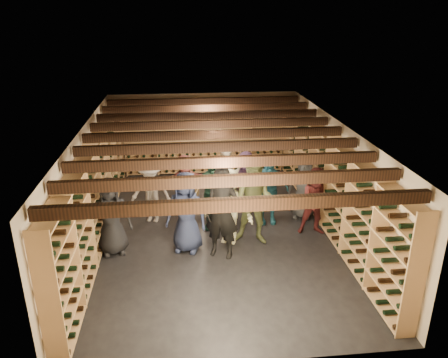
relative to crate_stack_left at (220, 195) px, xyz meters
name	(u,v)px	position (x,y,z in m)	size (l,w,h in m)	color
ground	(216,231)	(-0.23, -1.43, -0.26)	(8.00, 8.00, 0.00)	black
walls	(216,182)	(-0.23, -1.43, 0.95)	(5.52, 8.02, 2.40)	beige
ceiling	(215,128)	(-0.23, -1.43, 2.15)	(5.50, 8.00, 0.01)	beige
ceiling_joists	(215,134)	(-0.23, -1.43, 2.01)	(5.40, 7.12, 0.18)	black
wine_rack_left	(95,192)	(-2.80, -1.43, 0.82)	(0.32, 7.50, 2.15)	tan
wine_rack_right	(330,182)	(2.34, -1.43, 0.82)	(0.32, 7.50, 2.15)	tan
wine_rack_back	(204,138)	(-0.23, 2.40, 0.82)	(4.70, 0.30, 2.15)	tan
crate_stack_left	(220,195)	(0.00, 0.00, 0.00)	(0.53, 0.37, 0.51)	#A38556
crate_stack_right	(188,187)	(-0.80, 0.62, 0.00)	(0.56, 0.44, 0.51)	#A38556
crate_loose	(231,196)	(0.31, 0.29, -0.17)	(0.50, 0.33, 0.17)	#A38556
person_0	(111,216)	(-2.41, -2.13, 0.57)	(0.81, 0.52, 1.65)	black
person_1	(222,213)	(-0.20, -2.48, 0.70)	(0.70, 0.46, 1.91)	black
person_2	(255,201)	(0.54, -2.02, 0.70)	(0.93, 0.72, 1.91)	#5A643A
person_3	(229,207)	(-0.01, -1.97, 0.58)	(1.07, 0.62, 1.66)	beige
person_4	(268,190)	(0.99, -1.12, 0.57)	(0.96, 0.40, 1.64)	#226179
person_5	(185,184)	(-0.89, -0.37, 0.49)	(1.38, 0.44, 1.48)	brown
person_6	(186,212)	(-0.90, -2.18, 0.60)	(0.84, 0.54, 1.71)	#1F2746
person_7	(227,180)	(0.12, -0.62, 0.65)	(0.66, 0.43, 1.81)	gray
person_8	(317,202)	(1.95, -1.78, 0.52)	(0.75, 0.58, 1.54)	#4B1919
person_9	(151,192)	(-1.68, -0.77, 0.49)	(0.96, 0.55, 1.49)	#A09792
person_10	(213,193)	(-0.29, -1.26, 0.60)	(1.01, 0.42, 1.72)	#234B3C
person_11	(246,181)	(0.60, -0.36, 0.50)	(1.40, 0.45, 1.51)	#7E558D
person_12	(303,187)	(1.89, -0.92, 0.51)	(0.74, 0.48, 1.52)	#323437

